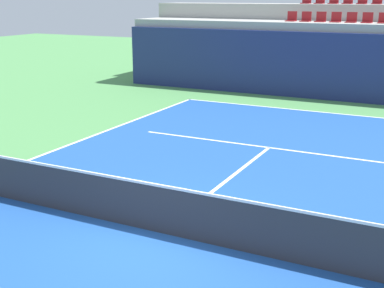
% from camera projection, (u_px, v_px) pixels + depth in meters
% --- Properties ---
extents(ground_plane, '(80.00, 80.00, 0.00)m').
position_uv_depth(ground_plane, '(160.00, 233.00, 9.89)').
color(ground_plane, '#4C8C4C').
extents(court_surface, '(11.00, 24.00, 0.01)m').
position_uv_depth(court_surface, '(160.00, 233.00, 9.88)').
color(court_surface, '#1E4C99').
rests_on(court_surface, ground_plane).
extents(baseline_far, '(11.00, 0.10, 0.00)m').
position_uv_depth(baseline_far, '(315.00, 112.00, 20.15)').
color(baseline_far, white).
rests_on(baseline_far, court_surface).
extents(service_line_far, '(8.26, 0.10, 0.00)m').
position_uv_depth(service_line_far, '(269.00, 148.00, 15.38)').
color(service_line_far, white).
rests_on(service_line_far, court_surface).
extents(centre_service_line, '(0.10, 6.40, 0.00)m').
position_uv_depth(centre_service_line, '(226.00, 181.00, 12.63)').
color(centre_service_line, white).
rests_on(centre_service_line, court_surface).
extents(back_wall, '(19.87, 0.30, 2.83)m').
position_uv_depth(back_wall, '(333.00, 67.00, 22.06)').
color(back_wall, navy).
rests_on(back_wall, ground_plane).
extents(stands_tier_lower, '(19.87, 2.40, 3.19)m').
position_uv_depth(stands_tier_lower, '(340.00, 59.00, 23.17)').
color(stands_tier_lower, '#9E9E99').
rests_on(stands_tier_lower, ground_plane).
extents(stands_tier_upper, '(19.87, 2.40, 3.93)m').
position_uv_depth(stands_tier_upper, '(351.00, 46.00, 25.13)').
color(stands_tier_upper, '#9E9E99').
rests_on(stands_tier_upper, ground_plane).
extents(seating_row_lower, '(5.09, 0.44, 0.44)m').
position_uv_depth(seating_row_lower, '(343.00, 19.00, 22.78)').
color(seating_row_lower, maroon).
rests_on(seating_row_lower, stands_tier_lower).
extents(seating_row_upper, '(5.09, 0.44, 0.44)m').
position_uv_depth(seating_row_upper, '(355.00, 1.00, 24.64)').
color(seating_row_upper, maroon).
rests_on(seating_row_upper, stands_tier_upper).
extents(tennis_net, '(11.08, 0.08, 1.07)m').
position_uv_depth(tennis_net, '(159.00, 208.00, 9.75)').
color(tennis_net, black).
rests_on(tennis_net, court_surface).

